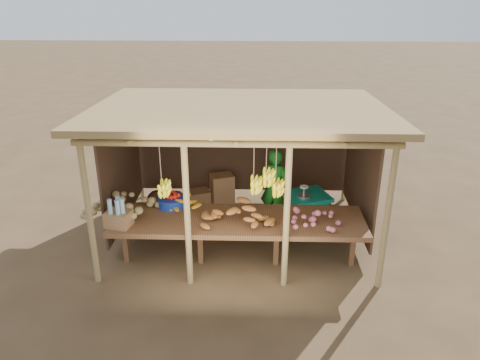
{
  "coord_description": "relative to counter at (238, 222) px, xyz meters",
  "views": [
    {
      "loc": [
        0.22,
        -7.35,
        4.17
      ],
      "look_at": [
        0.0,
        0.0,
        1.05
      ],
      "focal_mm": 35.0,
      "sensor_mm": 36.0,
      "label": 1
    }
  ],
  "objects": [
    {
      "name": "tomato_basin",
      "position": [
        -1.1,
        0.41,
        0.16
      ],
      "size": [
        0.45,
        0.45,
        0.23
      ],
      "rotation": [
        0.0,
        0.0,
        0.35
      ],
      "color": "navy",
      "rests_on": "counter"
    },
    {
      "name": "tarp_crate",
      "position": [
        1.17,
        1.15,
        -0.36
      ],
      "size": [
        0.94,
        0.88,
        0.92
      ],
      "color": "brown",
      "rests_on": "ground"
    },
    {
      "name": "ground",
      "position": [
        -0.0,
        0.95,
        -0.74
      ],
      "size": [
        60.0,
        60.0,
        0.0
      ],
      "primitive_type": "plane",
      "color": "brown",
      "rests_on": "ground"
    },
    {
      "name": "vendor",
      "position": [
        0.61,
        1.35,
        -0.0
      ],
      "size": [
        0.62,
        0.5,
        1.48
      ],
      "primitive_type": "imported",
      "rotation": [
        0.0,
        0.0,
        2.83
      ],
      "color": "#186D1D",
      "rests_on": "ground"
    },
    {
      "name": "carton_stack",
      "position": [
        -0.54,
        2.01,
        -0.43
      ],
      "size": [
        0.99,
        0.47,
        0.69
      ],
      "color": "#8F6440",
      "rests_on": "ground"
    },
    {
      "name": "counter",
      "position": [
        0.0,
        0.0,
        0.0
      ],
      "size": [
        3.9,
        1.05,
        0.8
      ],
      "color": "brown",
      "rests_on": "ground"
    },
    {
      "name": "bottle_box",
      "position": [
        -1.78,
        -0.28,
        0.24
      ],
      "size": [
        0.42,
        0.36,
        0.46
      ],
      "color": "#8F6440",
      "rests_on": "counter"
    },
    {
      "name": "potato_heap",
      "position": [
        -1.85,
        0.1,
        0.25
      ],
      "size": [
        1.2,
        0.8,
        0.37
      ],
      "primitive_type": null,
      "rotation": [
        0.0,
        0.0,
        0.11
      ],
      "color": "#99834F",
      "rests_on": "counter"
    },
    {
      "name": "stall_structure",
      "position": [
        -0.03,
        0.95,
        1.18
      ],
      "size": [
        4.7,
        3.5,
        2.43
      ],
      "color": "#A38854",
      "rests_on": "ground"
    },
    {
      "name": "burlap_sacks",
      "position": [
        -1.45,
        1.7,
        -0.49
      ],
      "size": [
        0.81,
        0.42,
        0.57
      ],
      "color": "#4C3323",
      "rests_on": "ground"
    },
    {
      "name": "banana_pile",
      "position": [
        -0.84,
        0.33,
        0.23
      ],
      "size": [
        0.61,
        0.5,
        0.34
      ],
      "primitive_type": null,
      "rotation": [
        0.0,
        0.0,
        -0.42
      ],
      "color": "gold",
      "rests_on": "counter"
    },
    {
      "name": "sweet_potato_heap",
      "position": [
        0.0,
        -0.05,
        0.24
      ],
      "size": [
        1.08,
        0.66,
        0.36
      ],
      "primitive_type": null,
      "rotation": [
        0.0,
        0.0,
        -0.02
      ],
      "color": "#AD692C",
      "rests_on": "counter"
    },
    {
      "name": "onion_heap",
      "position": [
        1.11,
        -0.26,
        0.24
      ],
      "size": [
        0.93,
        0.6,
        0.36
      ],
      "primitive_type": null,
      "rotation": [
        0.0,
        0.0,
        0.06
      ],
      "color": "#BB5B6C",
      "rests_on": "counter"
    }
  ]
}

